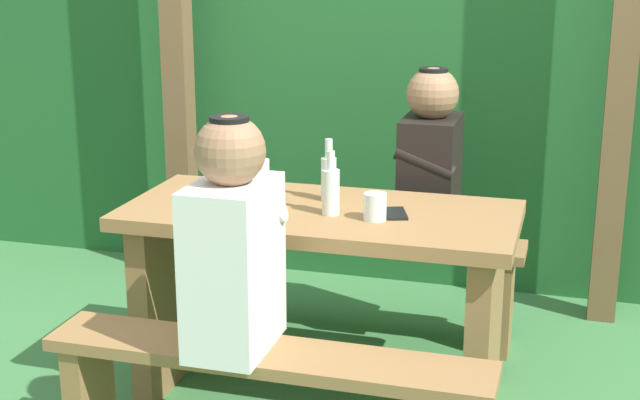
{
  "coord_description": "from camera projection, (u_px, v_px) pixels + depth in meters",
  "views": [
    {
      "loc": [
        0.86,
        -3.0,
        1.65
      ],
      "look_at": [
        0.0,
        0.0,
        0.77
      ],
      "focal_mm": 51.3,
      "sensor_mm": 36.0,
      "label": 1
    }
  ],
  "objects": [
    {
      "name": "bench_far",
      "position": [
        358.0,
        263.0,
        3.92
      ],
      "size": [
        1.4,
        0.24,
        0.46
      ],
      "color": "olive",
      "rests_on": "ground_plane"
    },
    {
      "name": "cell_phone",
      "position": [
        396.0,
        213.0,
        3.19
      ],
      "size": [
        0.11,
        0.15,
        0.01
      ],
      "primitive_type": "cube",
      "rotation": [
        0.0,
        0.0,
        0.32
      ],
      "color": "black",
      "rests_on": "picnic_table"
    },
    {
      "name": "picnic_table",
      "position": [
        320.0,
        271.0,
        3.32
      ],
      "size": [
        1.4,
        0.64,
        0.74
      ],
      "color": "olive",
      "rests_on": "ground_plane"
    },
    {
      "name": "ground_plane",
      "position": [
        320.0,
        395.0,
        3.45
      ],
      "size": [
        12.0,
        12.0,
        0.0
      ],
      "primitive_type": "plane",
      "color": "#3A743F"
    },
    {
      "name": "bottle_left",
      "position": [
        261.0,
        180.0,
        3.28
      ],
      "size": [
        0.06,
        0.06,
        0.22
      ],
      "color": "silver",
      "rests_on": "picnic_table"
    },
    {
      "name": "pergola_post_left",
      "position": [
        177.0,
        57.0,
        4.42
      ],
      "size": [
        0.12,
        0.12,
        2.23
      ],
      "primitive_type": "cube",
      "color": "brown",
      "rests_on": "ground_plane"
    },
    {
      "name": "hedge_backdrop",
      "position": [
        411.0,
        84.0,
        4.81
      ],
      "size": [
        6.4,
        0.91,
        1.86
      ],
      "primitive_type": "cube",
      "color": "#205A29",
      "rests_on": "ground_plane"
    },
    {
      "name": "drinking_glass",
      "position": [
        375.0,
        207.0,
        3.11
      ],
      "size": [
        0.08,
        0.08,
        0.09
      ],
      "primitive_type": "cylinder",
      "color": "silver",
      "rests_on": "picnic_table"
    },
    {
      "name": "bottle_center",
      "position": [
        328.0,
        176.0,
        3.34
      ],
      "size": [
        0.06,
        0.06,
        0.23
      ],
      "color": "silver",
      "rests_on": "picnic_table"
    },
    {
      "name": "person_white_shirt",
      "position": [
        233.0,
        244.0,
        2.72
      ],
      "size": [
        0.25,
        0.35,
        0.72
      ],
      "color": "white",
      "rests_on": "bench_near"
    },
    {
      "name": "bench_near",
      "position": [
        267.0,
        389.0,
        2.81
      ],
      "size": [
        1.4,
        0.24,
        0.46
      ],
      "color": "olive",
      "rests_on": "ground_plane"
    },
    {
      "name": "person_black_coat",
      "position": [
        430.0,
        163.0,
        3.71
      ],
      "size": [
        0.25,
        0.35,
        0.72
      ],
      "color": "black",
      "rests_on": "bench_far"
    },
    {
      "name": "pergola_post_right",
      "position": [
        622.0,
        73.0,
        3.87
      ],
      "size": [
        0.12,
        0.12,
        2.23
      ],
      "primitive_type": "cube",
      "color": "brown",
      "rests_on": "ground_plane"
    },
    {
      "name": "bottle_right",
      "position": [
        331.0,
        190.0,
        3.17
      ],
      "size": [
        0.06,
        0.06,
        0.23
      ],
      "color": "silver",
      "rests_on": "picnic_table"
    }
  ]
}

